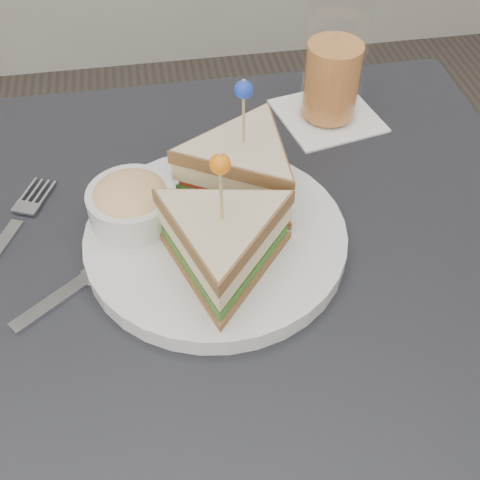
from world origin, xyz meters
The scene contains 5 objects.
table centered at (0.00, 0.00, 0.67)m, with size 0.80×0.80×0.75m.
plate_meal centered at (0.00, 0.06, 0.80)m, with size 0.38×0.38×0.18m.
cutlery_fork centered at (-0.25, 0.11, 0.75)m, with size 0.11×0.20×0.01m.
cutlery_knife centered at (-0.15, 0.03, 0.75)m, with size 0.19×0.15×0.01m.
drink_set centered at (0.18, 0.27, 0.82)m, with size 0.16×0.16×0.17m.
Camera 1 is at (-0.06, -0.41, 1.26)m, focal length 45.00 mm.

